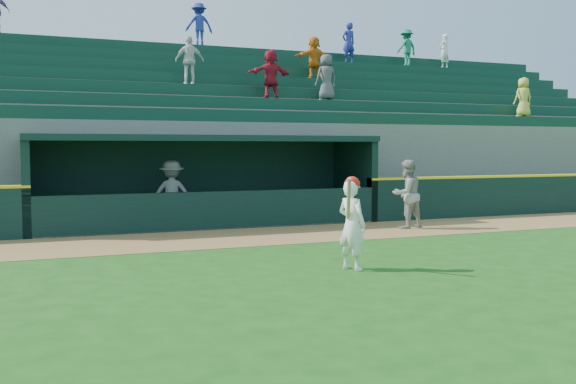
% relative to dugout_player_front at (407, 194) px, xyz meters
% --- Properties ---
extents(ground, '(120.00, 120.00, 0.00)m').
position_rel_dugout_player_front_xyz_m(ground, '(-4.69, -4.87, -0.91)').
color(ground, '#1B4E13').
rests_on(ground, ground).
extents(warning_track, '(40.00, 3.00, 0.01)m').
position_rel_dugout_player_front_xyz_m(warning_track, '(-4.69, 0.03, -0.90)').
color(warning_track, olive).
rests_on(warning_track, ground).
extents(field_wall_right, '(15.50, 0.30, 1.20)m').
position_rel_dugout_player_front_xyz_m(field_wall_right, '(7.56, 1.68, -0.31)').
color(field_wall_right, black).
rests_on(field_wall_right, ground).
extents(wall_stripe_right, '(15.50, 0.32, 0.06)m').
position_rel_dugout_player_front_xyz_m(wall_stripe_right, '(7.56, 1.68, 0.32)').
color(wall_stripe_right, yellow).
rests_on(wall_stripe_right, field_wall_right).
extents(dugout_player_front, '(0.98, 0.82, 1.81)m').
position_rel_dugout_player_front_xyz_m(dugout_player_front, '(0.00, 0.00, 0.00)').
color(dugout_player_front, '#969691').
rests_on(dugout_player_front, ground).
extents(dugout_player_inside, '(1.29, 0.94, 1.79)m').
position_rel_dugout_player_front_xyz_m(dugout_player_inside, '(-5.64, 2.79, -0.01)').
color(dugout_player_inside, gray).
rests_on(dugout_player_inside, ground).
extents(dugout, '(9.40, 2.80, 2.46)m').
position_rel_dugout_player_front_xyz_m(dugout, '(-4.69, 3.13, 0.45)').
color(dugout, slate).
rests_on(dugout, ground).
extents(stands, '(34.50, 6.28, 7.58)m').
position_rel_dugout_player_front_xyz_m(stands, '(-4.68, 7.69, 1.50)').
color(stands, slate).
rests_on(stands, ground).
extents(batter_at_plate, '(0.59, 0.80, 1.65)m').
position_rel_dugout_player_front_xyz_m(batter_at_plate, '(-4.00, -4.55, -0.08)').
color(batter_at_plate, white).
rests_on(batter_at_plate, ground).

